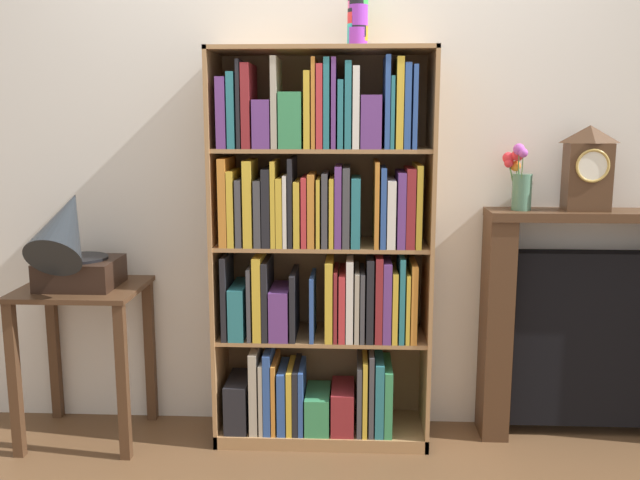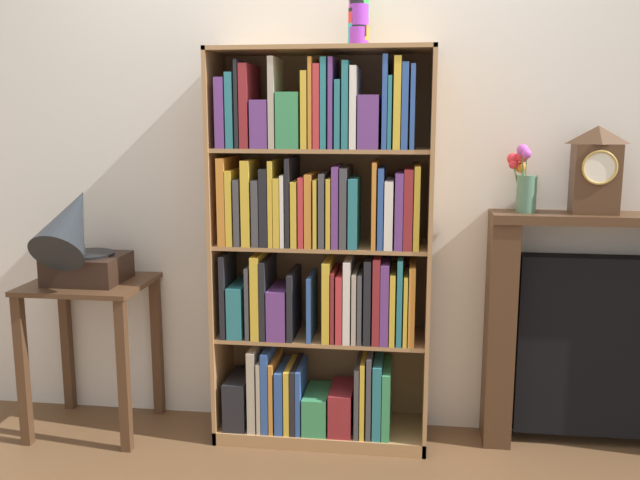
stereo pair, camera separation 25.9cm
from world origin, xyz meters
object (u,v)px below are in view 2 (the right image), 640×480
at_px(gramophone, 77,240).
at_px(fireplace_mantel, 598,334).
at_px(side_table_left, 91,321).
at_px(bookshelf, 319,257).
at_px(flower_vase, 524,181).
at_px(mantel_clock, 596,170).
at_px(cup_stack, 358,21).

distance_m(gramophone, fireplace_mantel, 2.35).
distance_m(side_table_left, fireplace_mantel, 2.31).
xyz_separation_m(side_table_left, gramophone, (0.00, -0.08, 0.40)).
relative_size(bookshelf, flower_vase, 5.95).
bearing_deg(side_table_left, fireplace_mantel, 3.48).
height_order(mantel_clock, flower_vase, mantel_clock).
bearing_deg(cup_stack, mantel_clock, 0.71).
distance_m(mantel_clock, flower_vase, 0.30).
distance_m(side_table_left, gramophone, 0.41).
bearing_deg(bookshelf, cup_stack, 19.94).
bearing_deg(bookshelf, flower_vase, 4.86).
bearing_deg(cup_stack, bookshelf, -160.06).
bearing_deg(side_table_left, cup_stack, 5.00).
bearing_deg(fireplace_mantel, flower_vase, -177.41).
relative_size(bookshelf, fireplace_mantel, 1.66).
xyz_separation_m(cup_stack, side_table_left, (-1.23, -0.11, -1.34)).
xyz_separation_m(side_table_left, fireplace_mantel, (2.31, 0.14, -0.01)).
height_order(cup_stack, flower_vase, cup_stack).
distance_m(fireplace_mantel, mantel_clock, 0.73).
xyz_separation_m(gramophone, mantel_clock, (2.24, 0.20, 0.32)).
xyz_separation_m(cup_stack, gramophone, (-1.23, -0.19, -0.94)).
bearing_deg(bookshelf, side_table_left, -177.36).
distance_m(cup_stack, flower_vase, 0.99).
distance_m(bookshelf, cup_stack, 1.03).
bearing_deg(mantel_clock, flower_vase, 179.21).
bearing_deg(flower_vase, mantel_clock, -0.79).
relative_size(fireplace_mantel, mantel_clock, 2.84).
bearing_deg(flower_vase, fireplace_mantel, 2.59).
height_order(side_table_left, mantel_clock, mantel_clock).
xyz_separation_m(cup_stack, mantel_clock, (1.01, 0.01, -0.62)).
relative_size(gramophone, flower_vase, 1.71).
xyz_separation_m(fireplace_mantel, flower_vase, (-0.36, -0.02, 0.67)).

